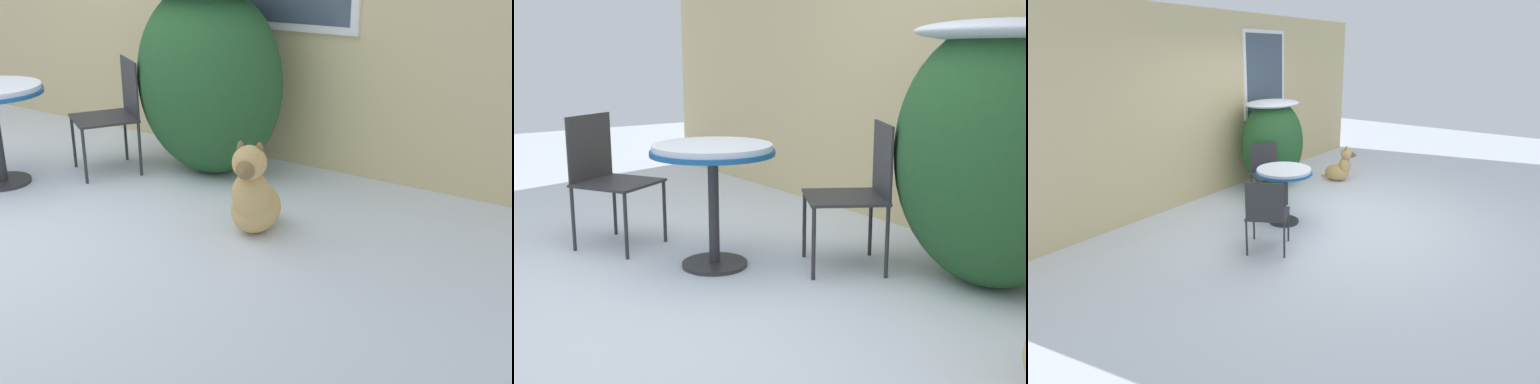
{
  "view_description": "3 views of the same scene",
  "coord_description": "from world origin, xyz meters",
  "views": [
    {
      "loc": [
        3.65,
        -2.26,
        1.74
      ],
      "look_at": [
        1.58,
        0.89,
        0.26
      ],
      "focal_mm": 45.0,
      "sensor_mm": 36.0,
      "label": 1
    },
    {
      "loc": [
        2.78,
        -1.36,
        1.3
      ],
      "look_at": [
        0.0,
        0.6,
        0.55
      ],
      "focal_mm": 45.0,
      "sensor_mm": 36.0,
      "label": 2
    },
    {
      "loc": [
        -4.54,
        -2.46,
        2.21
      ],
      "look_at": [
        -0.5,
        0.54,
        0.43
      ],
      "focal_mm": 28.0,
      "sensor_mm": 36.0,
      "label": 3
    }
  ],
  "objects": [
    {
      "name": "house_wall",
      "position": [
        0.06,
        2.2,
        1.43
      ],
      "size": [
        8.0,
        0.1,
        2.81
      ],
      "color": "#D1BC84",
      "rests_on": "ground_plane"
    },
    {
      "name": "ground_plane",
      "position": [
        0.0,
        0.0,
        0.0
      ],
      "size": [
        16.0,
        16.0,
        0.0
      ],
      "primitive_type": "plane",
      "color": "silver"
    },
    {
      "name": "patio_table",
      "position": [
        -0.5,
        0.54,
        0.63
      ],
      "size": [
        0.75,
        0.75,
        0.76
      ],
      "color": "#2D2D30",
      "rests_on": "ground_plane"
    },
    {
      "name": "patio_chair_far_side",
      "position": [
        -1.3,
        0.18,
        0.49
      ],
      "size": [
        0.63,
        0.63,
        0.89
      ],
      "rotation": [
        0.0,
        0.0,
        2.09
      ],
      "color": "#2D2D30",
      "rests_on": "ground_plane"
    },
    {
      "name": "dog",
      "position": [
        1.6,
        0.84,
        0.24
      ],
      "size": [
        0.44,
        0.63,
        0.63
      ],
      "rotation": [
        0.0,
        0.0,
        0.33
      ],
      "color": "tan",
      "rests_on": "ground_plane"
    },
    {
      "name": "patio_chair_near_table",
      "position": [
        0.01,
        1.24,
        0.49
      ],
      "size": [
        0.64,
        0.64,
        0.89
      ],
      "rotation": [
        0.0,
        0.0,
        -0.54
      ],
      "color": "#2D2D30",
      "rests_on": "ground_plane"
    },
    {
      "name": "shrub_left",
      "position": [
        0.66,
        1.63,
        0.77
      ],
      "size": [
        1.22,
        0.91,
        1.47
      ],
      "color": "#235128",
      "rests_on": "ground_plane"
    }
  ]
}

